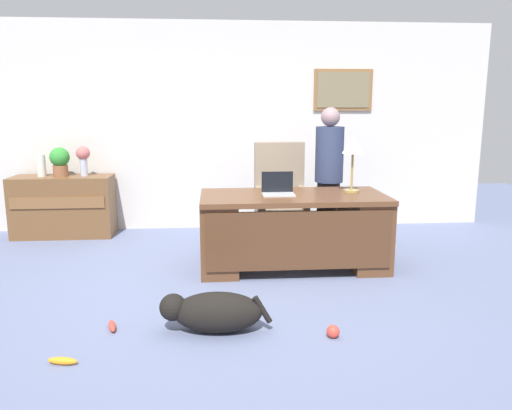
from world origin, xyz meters
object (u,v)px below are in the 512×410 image
object	(u,v)px
desk	(293,228)
dog_lying	(213,312)
armchair	(281,200)
laptop	(278,189)
potted_plant	(60,160)
dog_toy_ball	(333,331)
dog_toy_plush	(112,326)
vase_with_flowers	(83,157)
vase_empty	(41,165)
desk_lamp	(353,148)
credenza	(64,206)
person_standing	(329,177)
dog_toy_bone	(63,361)

from	to	relation	value
desk	dog_lying	size ratio (longest dim) A/B	2.25
armchair	laptop	world-z (taller)	armchair
potted_plant	dog_toy_ball	bearing A→B (deg)	-48.40
desk	armchair	xyz separation A→B (m)	(-0.01, 0.96, 0.11)
dog_lying	dog_toy_ball	world-z (taller)	dog_lying
dog_lying	dog_toy_plush	distance (m)	0.77
armchair	vase_with_flowers	xyz separation A→B (m)	(-2.42, 0.54, 0.48)
dog_lying	laptop	xyz separation A→B (m)	(0.66, 1.48, 0.66)
desk	laptop	xyz separation A→B (m)	(-0.15, 0.04, 0.40)
vase_empty	potted_plant	size ratio (longest dim) A/B	0.77
desk	vase_with_flowers	bearing A→B (deg)	148.29
desk_lamp	desk	bearing A→B (deg)	-168.78
dog_lying	potted_plant	bearing A→B (deg)	122.88
credenza	armchair	bearing A→B (deg)	-11.20
desk_lamp	vase_with_flowers	world-z (taller)	desk_lamp
dog_lying	vase_with_flowers	xyz separation A→B (m)	(-1.61, 2.93, 0.85)
desk_lamp	dog_toy_ball	world-z (taller)	desk_lamp
credenza	vase_empty	bearing A→B (deg)	179.66
dog_toy_plush	desk	bearing A→B (deg)	40.54
dog_toy_ball	vase_empty	bearing A→B (deg)	133.89
desk	dog_toy_ball	bearing A→B (deg)	-88.36
person_standing	vase_with_flowers	world-z (taller)	person_standing
laptop	credenza	bearing A→B (deg)	150.37
desk	dog_toy_plush	size ratio (longest dim) A/B	9.53
desk	vase_empty	distance (m)	3.33
desk	dog_lying	bearing A→B (deg)	-119.53
desk	dog_toy_plush	xyz separation A→B (m)	(-1.56, -1.34, -0.39)
desk_lamp	potted_plant	size ratio (longest dim) A/B	1.62
vase_empty	dog_toy_plush	size ratio (longest dim) A/B	1.42
vase_empty	dog_toy_bone	size ratio (longest dim) A/B	1.40
dog_toy_bone	vase_empty	bearing A→B (deg)	109.19
desk	vase_empty	xyz separation A→B (m)	(-2.94, 1.50, 0.49)
dog_toy_ball	armchair	bearing A→B (deg)	91.16
laptop	potted_plant	xyz separation A→B (m)	(-2.55, 1.45, 0.15)
vase_empty	dog_toy_plush	xyz separation A→B (m)	(1.37, -2.83, -0.88)
armchair	potted_plant	distance (m)	2.79
desk_lamp	credenza	bearing A→B (deg)	157.59
credenza	dog_toy_bone	bearing A→B (deg)	-74.47
person_standing	potted_plant	distance (m)	3.32
dog_lying	vase_with_flowers	size ratio (longest dim) A/B	2.21
dog_toy_plush	dog_lying	bearing A→B (deg)	-7.48
vase_empty	dog_toy_ball	world-z (taller)	vase_empty
credenza	desk_lamp	world-z (taller)	desk_lamp
potted_plant	vase_empty	bearing A→B (deg)	180.00
vase_with_flowers	laptop	bearing A→B (deg)	-32.62
armchair	laptop	size ratio (longest dim) A/B	3.76
armchair	dog_toy_bone	distance (m)	3.35
person_standing	dog_toy_bone	world-z (taller)	person_standing
vase_with_flowers	dog_toy_plush	bearing A→B (deg)	-73.13
person_standing	dog_toy_plush	world-z (taller)	person_standing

